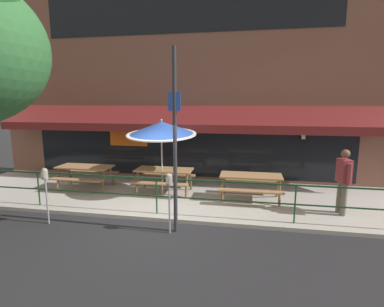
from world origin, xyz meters
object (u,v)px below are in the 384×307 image
picnic_table_right (251,180)px  parking_meter_far (169,185)px  patio_umbrella_centre (161,129)px  street_sign_pole (175,141)px  picnic_table_centre (164,174)px  parking_meter_near (45,179)px  picnic_table_left (85,171)px  pedestrian_walking (343,178)px

picnic_table_right → parking_meter_far: parking_meter_far is taller
patio_umbrella_centre → street_sign_pole: 2.59m
picnic_table_centre → street_sign_pole: (1.01, -2.61, 1.44)m
picnic_table_centre → picnic_table_right: (2.74, -0.27, 0.00)m
parking_meter_near → picnic_table_right: bearing=26.8°
picnic_table_right → parking_meter_near: (-4.94, -2.49, 0.44)m
patio_umbrella_centre → parking_meter_near: (-2.20, -2.54, -1.03)m
picnic_table_left → parking_meter_near: size_ratio=1.27×
picnic_table_right → street_sign_pole: bearing=-126.4°
parking_meter_far → parking_meter_near: bearing=-179.4°
parking_meter_far → picnic_table_right: bearing=53.2°
parking_meter_far → pedestrian_walking: bearing=22.6°
patio_umbrella_centre → parking_meter_far: patio_umbrella_centre is taller
picnic_table_right → pedestrian_walking: size_ratio=1.05×
parking_meter_near → parking_meter_far: size_ratio=1.00×
picnic_table_left → parking_meter_near: bearing=-78.8°
picnic_table_left → pedestrian_walking: bearing=-6.9°
parking_meter_near → pedestrian_walking: bearing=13.7°
picnic_table_right → parking_meter_far: size_ratio=1.27×
picnic_table_left → picnic_table_right: (5.47, -0.21, 0.00)m
picnic_table_centre → street_sign_pole: street_sign_pole is taller
picnic_table_left → street_sign_pole: bearing=-34.2°
picnic_table_right → street_sign_pole: 3.24m
picnic_table_left → street_sign_pole: 4.76m
picnic_table_left → picnic_table_right: 5.48m
pedestrian_walking → parking_meter_far: pedestrian_walking is taller
patio_umbrella_centre → pedestrian_walking: size_ratio=1.40×
picnic_table_right → patio_umbrella_centre: size_ratio=0.75×
parking_meter_near → street_sign_pole: (3.22, 0.15, 0.99)m
picnic_table_left → pedestrian_walking: size_ratio=1.05×
pedestrian_walking → parking_meter_far: size_ratio=1.20×
parking_meter_near → parking_meter_far: 3.10m
patio_umbrella_centre → pedestrian_walking: bearing=-8.8°
street_sign_pole → picnic_table_right: bearing=53.6°
picnic_table_left → parking_meter_near: parking_meter_near is taller
picnic_table_left → parking_meter_far: size_ratio=1.27×
pedestrian_walking → parking_meter_near: 7.46m
pedestrian_walking → parking_meter_far: bearing=-157.4°
picnic_table_centre → picnic_table_right: 2.75m
pedestrian_walking → street_sign_pole: (-4.04, -1.61, 1.08)m
street_sign_pole → picnic_table_centre: bearing=111.2°
patio_umbrella_centre → parking_meter_near: size_ratio=1.68×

